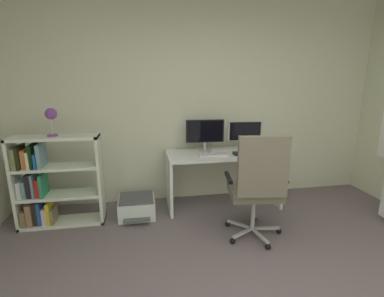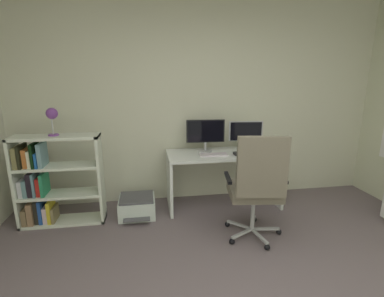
% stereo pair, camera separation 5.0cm
% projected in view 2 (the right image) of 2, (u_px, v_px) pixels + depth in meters
% --- Properties ---
extents(wall_back, '(4.92, 0.10, 2.76)m').
position_uv_depth(wall_back, '(200.00, 99.00, 3.86)').
color(wall_back, beige).
rests_on(wall_back, ground).
extents(desk, '(1.46, 0.61, 0.73)m').
position_uv_depth(desk, '(224.00, 167.00, 3.73)').
color(desk, white).
rests_on(desk, ground).
extents(monitor_main, '(0.50, 0.18, 0.42)m').
position_uv_depth(monitor_main, '(205.00, 133.00, 3.68)').
color(monitor_main, '#B2B5B7').
rests_on(monitor_main, desk).
extents(monitor_secondary, '(0.45, 0.18, 0.39)m').
position_uv_depth(monitor_secondary, '(246.00, 133.00, 3.77)').
color(monitor_secondary, '#B2B5B7').
rests_on(monitor_secondary, desk).
extents(keyboard, '(0.34, 0.14, 0.02)m').
position_uv_depth(keyboard, '(213.00, 155.00, 3.54)').
color(keyboard, silver).
rests_on(keyboard, desk).
extents(computer_mouse, '(0.07, 0.11, 0.03)m').
position_uv_depth(computer_mouse, '(237.00, 154.00, 3.56)').
color(computer_mouse, black).
rests_on(computer_mouse, desk).
extents(office_chair, '(0.65, 0.63, 1.15)m').
position_uv_depth(office_chair, '(257.00, 184.00, 2.86)').
color(office_chair, '#B7BABC').
rests_on(office_chair, ground).
extents(bookshelf, '(0.94, 0.29, 1.05)m').
position_uv_depth(bookshelf, '(49.00, 183.00, 3.26)').
color(bookshelf, silver).
rests_on(bookshelf, ground).
extents(desk_lamp, '(0.13, 0.12, 0.31)m').
position_uv_depth(desk_lamp, '(52.00, 116.00, 3.09)').
color(desk_lamp, '#783D96').
rests_on(desk_lamp, bookshelf).
extents(printer, '(0.44, 0.50, 0.24)m').
position_uv_depth(printer, '(137.00, 206.00, 3.54)').
color(printer, silver).
rests_on(printer, ground).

